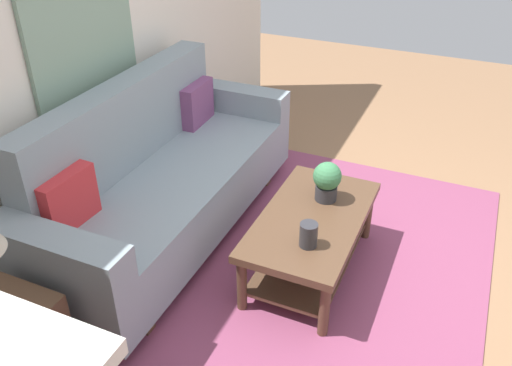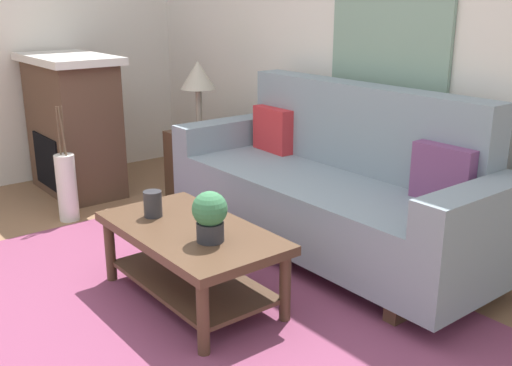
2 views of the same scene
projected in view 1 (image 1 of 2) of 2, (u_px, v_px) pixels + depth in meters
ground_plane at (384, 293)px, 3.31m from camera, size 9.63×9.63×0.00m
wall_back at (74, 36)px, 3.32m from camera, size 5.63×0.10×2.70m
area_rug at (308, 270)px, 3.48m from camera, size 2.99×2.19×0.01m
couch at (162, 180)px, 3.63m from camera, size 2.32×0.84×1.08m
throw_pillow_crimson at (68, 199)px, 2.97m from camera, size 0.37×0.14×0.32m
throw_pillow_plum at (196, 103)px, 4.11m from camera, size 0.36×0.13×0.32m
coffee_table at (311, 231)px, 3.33m from camera, size 1.10×0.60×0.43m
tabletop_vase at (308, 235)px, 2.99m from camera, size 0.10×0.10×0.15m
potted_plant_tabletop at (327, 180)px, 3.35m from camera, size 0.18×0.18×0.26m
side_table at (9, 354)px, 2.56m from camera, size 0.44×0.44×0.56m
framed_painting at (82, 26)px, 3.27m from camera, size 0.95×0.03×0.92m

